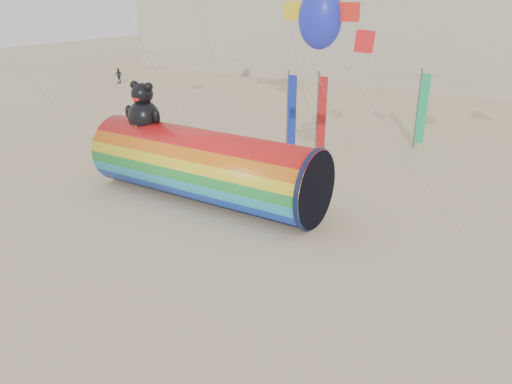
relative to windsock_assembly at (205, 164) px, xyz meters
The scene contains 3 objects.
ground 6.41m from the windsock_assembly, 45.73° to the right, with size 160.00×160.00×0.00m, color #CCB58C.
windsock_assembly is the anchor object (origin of this frame).
festival_banners 11.42m from the windsock_assembly, 76.92° to the left, with size 7.38×5.17×5.20m.
Camera 1 is at (10.09, -13.70, 9.64)m, focal length 35.00 mm.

